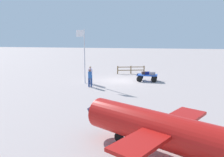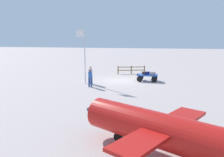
# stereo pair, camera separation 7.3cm
# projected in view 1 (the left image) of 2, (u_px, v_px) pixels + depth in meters

# --- Properties ---
(ground_plane) EXTENTS (120.00, 120.00, 0.00)m
(ground_plane) POSITION_uv_depth(u_px,v_px,m) (121.00, 81.00, 23.37)
(ground_plane) COLOR #B2A09C
(luggage_cart) EXTENTS (2.03, 1.30, 0.66)m
(luggage_cart) POSITION_uv_depth(u_px,v_px,m) (147.00, 76.00, 23.10)
(luggage_cart) COLOR blue
(luggage_cart) RESTS_ON ground
(suitcase_maroon) EXTENTS (0.59, 0.43, 0.27)m
(suitcase_maroon) POSITION_uv_depth(u_px,v_px,m) (144.00, 73.00, 23.11)
(suitcase_maroon) COLOR #3E2A26
(suitcase_maroon) RESTS_ON luggage_cart
(suitcase_grey) EXTENTS (0.59, 0.38, 0.29)m
(suitcase_grey) POSITION_uv_depth(u_px,v_px,m) (152.00, 73.00, 22.77)
(suitcase_grey) COLOR gray
(suitcase_grey) RESTS_ON luggage_cart
(suitcase_dark) EXTENTS (0.49, 0.35, 0.27)m
(suitcase_dark) POSITION_uv_depth(u_px,v_px,m) (148.00, 73.00, 23.08)
(suitcase_dark) COLOR navy
(suitcase_dark) RESTS_ON luggage_cart
(worker_lead) EXTENTS (0.44, 0.44, 1.57)m
(worker_lead) POSITION_uv_depth(u_px,v_px,m) (90.00, 77.00, 20.45)
(worker_lead) COLOR navy
(worker_lead) RESTS_ON ground
(worker_trailing) EXTENTS (0.50, 0.50, 1.64)m
(worker_trailing) POSITION_uv_depth(u_px,v_px,m) (90.00, 73.00, 21.73)
(worker_trailing) COLOR navy
(worker_trailing) RESTS_ON ground
(airplane_near) EXTENTS (7.09, 5.16, 2.92)m
(airplane_near) POSITION_uv_depth(u_px,v_px,m) (158.00, 129.00, 8.54)
(airplane_near) COLOR red
(airplane_near) RESTS_ON ground
(flagpole) EXTENTS (0.83, 0.16, 5.02)m
(flagpole) POSITION_uv_depth(u_px,v_px,m) (84.00, 52.00, 21.70)
(flagpole) COLOR silver
(flagpole) RESTS_ON ground
(wooden_fence) EXTENTS (3.15, 0.88, 0.93)m
(wooden_fence) POSITION_uv_depth(u_px,v_px,m) (131.00, 69.00, 27.55)
(wooden_fence) COLOR brown
(wooden_fence) RESTS_ON ground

